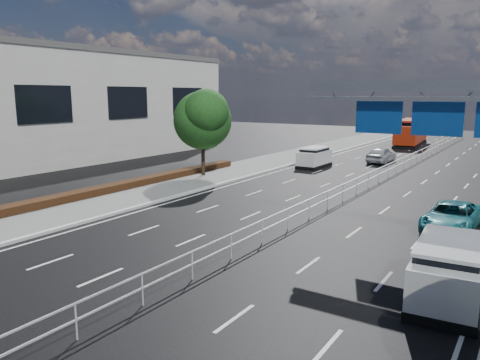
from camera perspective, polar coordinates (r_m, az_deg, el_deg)
The scene contains 13 objects.
ground at distance 15.46m, azimuth -9.60°, elevation -13.75°, with size 160.00×160.00×0.00m, color black.
kerb_near at distance 22.19m, azimuth -27.20°, elevation -7.05°, with size 0.25×140.00×0.15m, color silver.
median_fence at distance 34.69m, azimuth 16.22°, elevation 0.43°, with size 0.05×85.00×1.02m.
hedge_near at distance 28.21m, azimuth -22.91°, elevation -2.55°, with size 1.00×36.00×0.44m, color black.
overhead_gantry at distance 20.59m, azimuth 24.95°, elevation 7.55°, with size 10.24×0.38×7.45m.
near_building at distance 48.73m, azimuth -21.86°, elevation 8.17°, with size 12.00×38.00×10.00m, color beige.
near_tree_back at distance 35.62m, azimuth -4.55°, elevation 7.69°, with size 4.84×4.51×6.69m.
white_minivan at distance 41.32m, azimuth 9.06°, elevation 2.74°, with size 1.77×4.03×1.75m.
red_bus at distance 62.18m, azimuth 20.12°, elevation 5.54°, with size 3.47×10.99×3.23m.
near_car_silver at distance 45.41m, azimuth 16.83°, elevation 2.97°, with size 1.77×4.40×1.50m, color #A3A5AA.
near_car_dark at distance 73.85m, azimuth 19.48°, elevation 5.47°, with size 1.43×4.09×1.35m, color black.
silver_minivan at distance 16.02m, azimuth 24.06°, elevation -10.09°, with size 2.24×4.66×1.88m.
parked_car_teal at distance 24.05m, azimuth 24.43°, elevation -4.09°, with size 2.16×4.69×1.30m, color #1B6E7A.
Camera 1 is at (9.63, -10.32, 6.29)m, focal length 35.00 mm.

